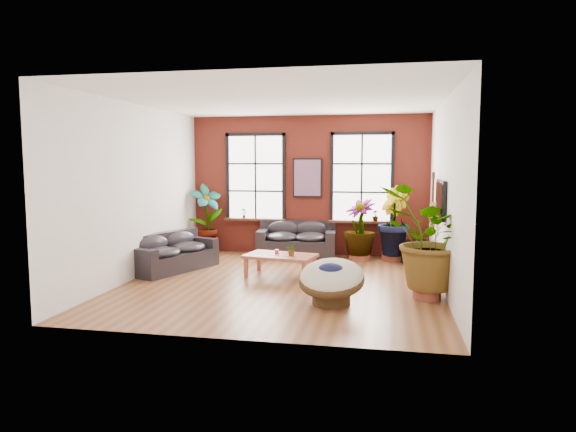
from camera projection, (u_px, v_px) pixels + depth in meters
name	position (u px, v px, depth m)	size (l,w,h in m)	color
room	(284.00, 193.00, 9.92)	(6.04, 6.54, 3.54)	brown
sofa_back	(297.00, 240.00, 12.77)	(1.98, 1.08, 0.88)	black
sofa_left	(172.00, 253.00, 11.14)	(1.55, 2.20, 0.80)	black
coffee_table	(280.00, 257.00, 10.51)	(1.54, 1.05, 0.55)	brown
papasan_chair	(331.00, 279.00, 8.42)	(1.17, 1.19, 0.82)	#422D17
poster	(307.00, 178.00, 12.87)	(0.74, 0.06, 0.98)	black
tv_wall_unit	(438.00, 204.00, 9.83)	(0.13, 1.86, 1.20)	black
media_box	(416.00, 252.00, 11.84)	(0.73, 0.65, 0.53)	black
pot_back_left	(207.00, 245.00, 13.20)	(0.62, 0.62, 0.41)	brown
pot_back_right	(393.00, 252.00, 12.23)	(0.72, 0.72, 0.40)	brown
pot_right_wall	(427.00, 289.00, 8.79)	(0.52, 0.52, 0.35)	brown
pot_mid	(360.00, 253.00, 12.28)	(0.65, 0.65, 0.36)	brown
floor_plant_back_left	(207.00, 216.00, 13.08)	(0.87, 0.59, 1.65)	#134011
floor_plant_back_right	(393.00, 220.00, 12.12)	(0.90, 0.73, 1.64)	#134011
floor_plant_right_wall	(430.00, 239.00, 8.67)	(1.61, 1.39, 1.79)	#134011
floor_plant_mid	(360.00, 227.00, 12.19)	(0.74, 0.74, 1.33)	#134011
table_plant	(292.00, 250.00, 10.35)	(0.22, 0.19, 0.24)	#134011
sill_plant_left	(244.00, 213.00, 13.22)	(0.14, 0.10, 0.27)	#134011
sill_plant_right	(375.00, 216.00, 12.59)	(0.15, 0.15, 0.27)	#134011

